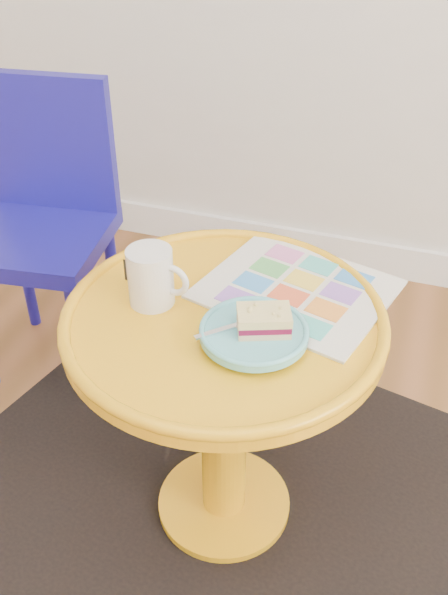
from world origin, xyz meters
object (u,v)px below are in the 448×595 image
(newspaper, at_px, (296,289))
(side_table, at_px, (224,379))
(plate, at_px, (254,333))
(chair, at_px, (44,212))
(mug, at_px, (152,275))

(newspaper, bearing_deg, side_table, -116.60)
(plate, bearing_deg, chair, 147.09)
(side_table, height_order, mug, mug)
(chair, distance_m, newspaper, 0.79)
(chair, bearing_deg, newspaper, -28.41)
(side_table, distance_m, newspaper, 0.22)
(mug, xyz_separation_m, plate, (0.21, -0.05, -0.04))
(newspaper, bearing_deg, plate, -85.79)
(chair, bearing_deg, plate, -40.26)
(chair, bearing_deg, mug, -46.56)
(plate, bearing_deg, newspaper, 78.80)
(mug, distance_m, plate, 0.22)
(mug, bearing_deg, side_table, 6.93)
(side_table, xyz_separation_m, plate, (0.07, -0.05, 0.17))
(newspaper, bearing_deg, chair, 174.34)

